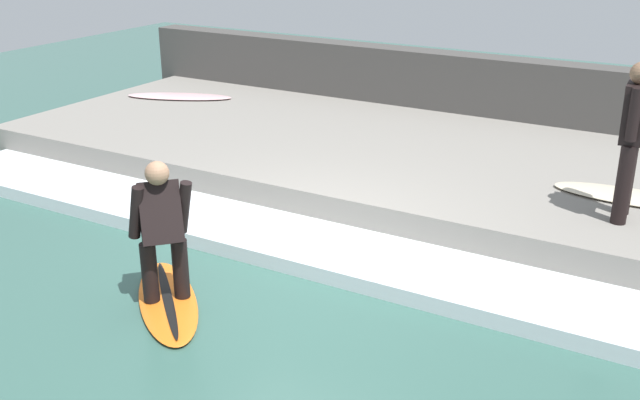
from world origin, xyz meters
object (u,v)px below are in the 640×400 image
(surfboard_waiting_near, at_px, (629,196))
(surfer_riding, at_px, (161,225))
(surfer_waiting_near, at_px, (633,133))
(surfboard_riding, at_px, (168,301))
(surfboard_spare, at_px, (179,96))

(surfboard_waiting_near, bearing_deg, surfer_riding, 137.48)
(surfer_waiting_near, bearing_deg, surfboard_riding, 132.16)
(surfer_waiting_near, distance_m, surfboard_spare, 8.15)
(surfer_waiting_near, bearing_deg, surfboard_spare, 76.18)
(surfboard_waiting_near, relative_size, surfboard_spare, 0.88)
(surfer_riding, height_order, surfboard_waiting_near, surfer_riding)
(surfer_riding, height_order, surfer_waiting_near, surfer_waiting_near)
(surfboard_riding, xyz_separation_m, surfboard_waiting_near, (3.99, -3.66, 0.49))
(surfer_waiting_near, height_order, surfboard_waiting_near, surfer_waiting_near)
(surfboard_waiting_near, bearing_deg, surfer_waiting_near, -179.29)
(surfboard_riding, relative_size, surfer_riding, 1.17)
(surfer_waiting_near, xyz_separation_m, surfboard_waiting_near, (0.67, 0.01, -0.94))
(surfboard_spare, bearing_deg, surfer_waiting_near, -103.82)
(surfboard_waiting_near, distance_m, surfboard_spare, 7.95)
(surfer_riding, xyz_separation_m, surfboard_waiting_near, (3.99, -3.66, -0.33))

